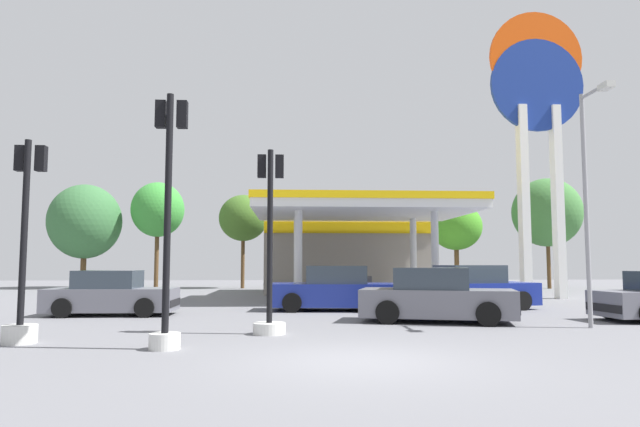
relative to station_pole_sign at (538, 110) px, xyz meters
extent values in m
plane|color=slate|center=(-10.85, -16.27, -9.13)|extent=(90.00, 90.00, 0.00)
cube|color=gray|center=(-8.83, 6.29, -7.18)|extent=(9.19, 5.98, 3.91)
cube|color=#EAB70C|center=(-8.83, 3.25, -5.57)|extent=(9.19, 0.12, 0.60)
cube|color=white|center=(-8.83, -0.76, -5.07)|extent=(9.61, 7.52, 0.35)
cube|color=#EAB70C|center=(-8.83, -0.76, -4.74)|extent=(9.71, 7.62, 0.30)
cylinder|color=silver|center=(-11.71, -2.82, -7.19)|extent=(0.32, 0.32, 3.89)
cylinder|color=silver|center=(-5.95, -2.82, -7.19)|extent=(0.32, 0.32, 3.89)
cylinder|color=silver|center=(-11.71, 1.31, -7.19)|extent=(0.32, 0.32, 3.89)
cylinder|color=silver|center=(-5.95, 1.31, -7.19)|extent=(0.32, 0.32, 3.89)
cube|color=#4C4C51|center=(-8.83, -0.76, -8.58)|extent=(0.90, 0.60, 1.10)
cube|color=white|center=(-0.84, -0.01, -4.46)|extent=(0.40, 0.56, 9.35)
cube|color=white|center=(0.84, -0.01, -4.46)|extent=(0.40, 0.56, 9.35)
cylinder|color=navy|center=(0.00, -0.01, 1.26)|extent=(4.60, 0.22, 4.60)
cylinder|color=#EA4C0C|center=(0.00, 0.01, 2.64)|extent=(4.60, 0.22, 4.60)
cube|color=white|center=(0.00, 0.05, 1.95)|extent=(4.23, 0.08, 0.83)
cylinder|color=black|center=(-11.99, -6.73, -8.80)|extent=(0.70, 0.29, 0.68)
cylinder|color=black|center=(-11.84, -4.91, -8.80)|extent=(0.70, 0.29, 0.68)
cylinder|color=black|center=(-9.24, -6.96, -8.80)|extent=(0.70, 0.29, 0.68)
cylinder|color=black|center=(-9.09, -5.14, -8.80)|extent=(0.70, 0.29, 0.68)
cube|color=navy|center=(-10.54, -5.94, -8.57)|extent=(4.60, 2.23, 0.81)
cube|color=#2D3842|center=(-10.38, -5.95, -7.87)|extent=(2.25, 1.83, 0.68)
cube|color=black|center=(-12.72, -5.75, -8.69)|extent=(0.28, 1.78, 0.25)
cylinder|color=black|center=(-6.27, -9.51, -8.80)|extent=(0.70, 0.39, 0.66)
cylinder|color=black|center=(-6.74, -11.23, -8.80)|extent=(0.70, 0.39, 0.66)
cylinder|color=black|center=(-8.88, -8.80, -8.80)|extent=(0.70, 0.39, 0.66)
cylinder|color=black|center=(-9.34, -10.52, -8.80)|extent=(0.70, 0.39, 0.66)
cube|color=slate|center=(-7.81, -10.01, -8.59)|extent=(4.69, 2.91, 0.79)
cube|color=#2D3842|center=(-7.96, -9.97, -7.90)|extent=(2.43, 2.11, 0.66)
cube|color=black|center=(-5.74, -10.57, -8.70)|extent=(0.58, 1.71, 0.25)
cylinder|color=black|center=(-2.27, -9.34, -8.82)|extent=(0.64, 0.27, 0.62)
cube|color=black|center=(-2.93, -10.24, -8.73)|extent=(0.26, 1.62, 0.23)
cylinder|color=black|center=(-4.15, -4.50, -8.79)|extent=(0.72, 0.39, 0.69)
cylinder|color=black|center=(-3.71, -6.29, -8.79)|extent=(0.72, 0.39, 0.69)
cylinder|color=black|center=(-6.86, -5.16, -8.79)|extent=(0.72, 0.39, 0.69)
cylinder|color=black|center=(-6.43, -6.95, -8.79)|extent=(0.72, 0.39, 0.69)
cube|color=navy|center=(-5.29, -5.73, -8.57)|extent=(4.82, 2.90, 0.82)
cube|color=#2D3842|center=(-5.45, -5.76, -7.86)|extent=(2.48, 2.13, 0.69)
cube|color=black|center=(-3.14, -5.20, -8.68)|extent=(0.55, 1.77, 0.26)
cylinder|color=black|center=(-16.60, -6.58, -8.83)|extent=(0.62, 0.21, 0.62)
cylinder|color=black|center=(-16.61, -8.24, -8.83)|extent=(0.62, 0.21, 0.62)
cylinder|color=black|center=(-19.12, -6.57, -8.83)|extent=(0.62, 0.21, 0.62)
cylinder|color=black|center=(-19.12, -8.23, -8.83)|extent=(0.62, 0.21, 0.62)
cube|color=slate|center=(-17.86, -7.41, -8.62)|extent=(4.06, 1.71, 0.73)
cube|color=#2D3842|center=(-18.01, -7.41, -7.99)|extent=(1.94, 1.51, 0.62)
cube|color=black|center=(-15.87, -7.41, -8.73)|extent=(0.12, 1.62, 0.23)
cylinder|color=silver|center=(-17.83, -13.78, -8.94)|extent=(0.71, 0.71, 0.39)
cylinder|color=black|center=(-17.83, -13.78, -6.74)|extent=(0.14, 0.14, 4.01)
cube|color=black|center=(-18.05, -13.62, -5.11)|extent=(0.21, 0.20, 0.57)
sphere|color=red|center=(-18.05, -13.50, -4.93)|extent=(0.15, 0.15, 0.15)
sphere|color=#D89E0C|center=(-18.05, -13.50, -5.11)|extent=(0.15, 0.15, 0.15)
sphere|color=green|center=(-18.05, -13.50, -5.29)|extent=(0.15, 0.15, 0.15)
cube|color=black|center=(-17.61, -13.62, -5.11)|extent=(0.21, 0.20, 0.57)
sphere|color=red|center=(-17.61, -13.50, -4.93)|extent=(0.15, 0.15, 0.15)
sphere|color=#D89E0C|center=(-17.61, -13.50, -5.11)|extent=(0.15, 0.15, 0.15)
sphere|color=green|center=(-17.61, -13.50, -5.29)|extent=(0.15, 0.15, 0.15)
cylinder|color=silver|center=(-12.57, -12.51, -9.00)|extent=(0.78, 0.78, 0.27)
cylinder|color=black|center=(-12.57, -12.51, -6.75)|extent=(0.14, 0.14, 4.22)
cube|color=black|center=(-12.79, -12.35, -5.02)|extent=(0.21, 0.20, 0.57)
sphere|color=red|center=(-12.79, -12.23, -4.84)|extent=(0.15, 0.15, 0.15)
sphere|color=#D89E0C|center=(-12.79, -12.23, -5.02)|extent=(0.15, 0.15, 0.15)
sphere|color=green|center=(-12.79, -12.23, -5.20)|extent=(0.15, 0.15, 0.15)
cube|color=black|center=(-12.35, -12.35, -5.02)|extent=(0.21, 0.20, 0.57)
sphere|color=red|center=(-12.35, -12.23, -4.84)|extent=(0.15, 0.15, 0.15)
sphere|color=#D89E0C|center=(-12.35, -12.23, -5.02)|extent=(0.15, 0.15, 0.15)
sphere|color=green|center=(-12.35, -12.23, -5.20)|extent=(0.15, 0.15, 0.15)
cylinder|color=silver|center=(-14.56, -14.78, -8.97)|extent=(0.61, 0.61, 0.32)
cylinder|color=black|center=(-14.56, -14.78, -6.38)|extent=(0.14, 0.14, 4.86)
cube|color=black|center=(-14.78, -14.62, -4.34)|extent=(0.21, 0.20, 0.57)
sphere|color=red|center=(-14.78, -14.50, -4.16)|extent=(0.15, 0.15, 0.15)
sphere|color=#D89E0C|center=(-14.78, -14.50, -4.34)|extent=(0.15, 0.15, 0.15)
sphere|color=green|center=(-14.78, -14.50, -4.52)|extent=(0.15, 0.15, 0.15)
cube|color=black|center=(-14.34, -14.62, -4.34)|extent=(0.21, 0.20, 0.57)
sphere|color=red|center=(-14.34, -14.50, -4.16)|extent=(0.15, 0.15, 0.15)
sphere|color=#D89E0C|center=(-14.34, -14.50, -4.34)|extent=(0.15, 0.15, 0.15)
sphere|color=green|center=(-14.34, -14.50, -4.52)|extent=(0.15, 0.15, 0.15)
cylinder|color=brown|center=(-25.89, 12.37, -7.80)|extent=(0.37, 0.37, 2.67)
ellipsoid|color=#366839|center=(-25.89, 12.37, -4.66)|extent=(4.80, 4.80, 5.01)
cylinder|color=brown|center=(-21.10, 12.58, -7.14)|extent=(0.29, 0.29, 3.98)
ellipsoid|color=#388F36|center=(-21.10, 12.58, -3.81)|extent=(3.57, 3.57, 3.75)
cylinder|color=brown|center=(-15.18, 11.58, -7.40)|extent=(0.25, 0.25, 3.47)
ellipsoid|color=#3C6422|center=(-15.18, 11.58, -4.44)|extent=(3.26, 3.26, 3.11)
cylinder|color=brown|center=(-7.94, 11.15, -7.56)|extent=(0.25, 0.25, 3.16)
ellipsoid|color=#3B6C2F|center=(-7.94, 11.15, -4.60)|extent=(3.69, 3.69, 3.63)
cylinder|color=brown|center=(-1.13, 10.07, -7.73)|extent=(0.31, 0.31, 2.81)
ellipsoid|color=#3E8B22|center=(-1.13, 10.07, -5.06)|extent=(3.38, 3.38, 3.10)
cylinder|color=brown|center=(5.01, 10.01, -7.47)|extent=(0.25, 0.25, 3.34)
ellipsoid|color=#3D7438|center=(5.01, 10.01, -4.11)|extent=(4.51, 4.51, 4.54)
cylinder|color=gray|center=(-4.14, -11.67, -5.99)|extent=(0.12, 0.12, 6.30)
cylinder|color=gray|center=(-4.14, -12.27, -2.94)|extent=(0.09, 1.20, 0.09)
cube|color=beige|center=(-4.14, -12.87, -2.99)|extent=(0.24, 0.44, 0.16)
camera|label=1|loc=(-12.10, -26.25, -7.41)|focal=31.54mm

